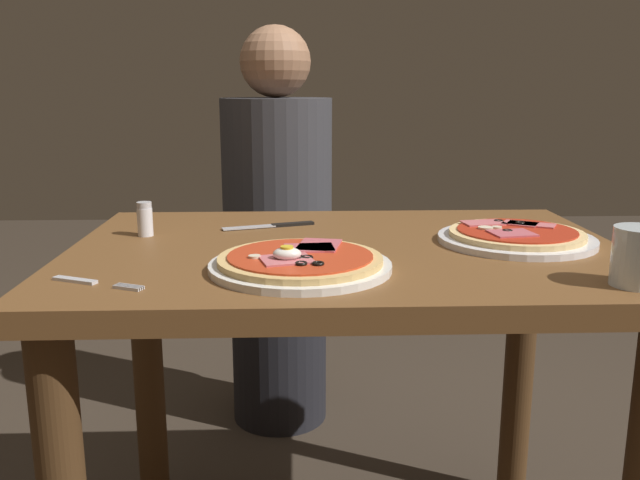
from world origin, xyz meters
TOP-DOWN VIEW (x-y plane):
  - dining_table at (0.00, 0.00)m, footprint 1.01×0.71m
  - pizza_foreground at (-0.09, -0.16)m, footprint 0.29×0.29m
  - pizza_across_left at (0.32, 0.01)m, footprint 0.29×0.29m
  - water_glass_near at (0.41, -0.27)m, footprint 0.08×0.08m
  - fork at (-0.40, -0.23)m, footprint 0.15×0.08m
  - knife at (-0.14, 0.18)m, footprint 0.19×0.08m
  - salt_shaker at (-0.39, 0.10)m, footprint 0.03×0.03m
  - diner_person at (-0.15, 0.75)m, footprint 0.32×0.32m

SIDE VIEW (x-z plane):
  - diner_person at x=-0.15m, z-range -0.03..1.15m
  - dining_table at x=0.00m, z-range 0.23..0.95m
  - fork at x=-0.40m, z-range 0.73..0.73m
  - knife at x=-0.14m, z-range 0.73..0.73m
  - pizza_across_left at x=0.32m, z-range 0.72..0.75m
  - pizza_foreground at x=-0.09m, z-range 0.71..0.76m
  - salt_shaker at x=-0.39m, z-range 0.73..0.79m
  - water_glass_near at x=0.41m, z-range 0.72..0.81m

